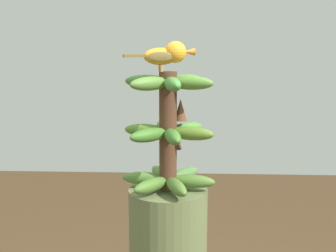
{
  "coord_description": "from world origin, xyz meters",
  "views": [
    {
      "loc": [
        1.28,
        0.06,
        1.52
      ],
      "look_at": [
        0.0,
        0.0,
        1.29
      ],
      "focal_mm": 50.27,
      "sensor_mm": 36.0,
      "label": 1
    }
  ],
  "objects": [
    {
      "name": "banana_bunch",
      "position": [
        -0.0,
        0.0,
        1.27
      ],
      "size": [
        0.26,
        0.27,
        0.33
      ],
      "color": "#4C2D1E",
      "rests_on": "banana_tree"
    },
    {
      "name": "perched_bird",
      "position": [
        -0.0,
        -0.0,
        1.48
      ],
      "size": [
        0.08,
        0.19,
        0.08
      ],
      "color": "#C68933",
      "rests_on": "banana_bunch"
    }
  ]
}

